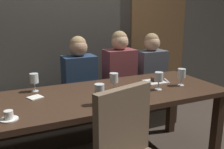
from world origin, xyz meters
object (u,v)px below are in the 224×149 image
diner_redhead (79,70)px  fork_on_table (167,81)px  diner_far_end (151,63)px  wine_glass_far_left (34,79)px  espresso_cup (9,116)px  dining_table (103,102)px  wine_glass_near_right (182,74)px  wine_glass_center_front (99,91)px  banquette_bench (80,117)px  diner_bearded (120,65)px  dessert_plate (155,81)px  wine_glass_end_left (114,78)px  wine_glass_far_right (159,77)px

diner_redhead → fork_on_table: 0.97m
diner_far_end → diner_redhead: bearing=-179.9°
wine_glass_far_left → espresso_cup: bearing=-114.1°
diner_redhead → espresso_cup: (-0.79, -0.96, -0.02)m
dining_table → diner_redhead: size_ratio=3.04×
wine_glass_near_right → wine_glass_center_front: bearing=-170.8°
wine_glass_center_front → diner_redhead: bearing=81.8°
dining_table → wine_glass_far_left: bearing=150.7°
diner_redhead → espresso_cup: diner_redhead is taller
banquette_bench → wine_glass_center_front: bearing=-98.0°
dining_table → banquette_bench: (0.00, 0.70, -0.42)m
diner_far_end → wine_glass_center_front: size_ratio=4.38×
diner_redhead → diner_bearded: (0.50, -0.01, 0.02)m
wine_glass_near_right → dessert_plate: (-0.16, 0.20, -0.10)m
wine_glass_end_left → dessert_plate: 0.51m
diner_far_end → wine_glass_far_left: bearing=-164.6°
diner_bearded → fork_on_table: diner_bearded is taller
dining_table → wine_glass_near_right: wine_glass_near_right is taller
diner_far_end → wine_glass_near_right: diner_far_end is taller
diner_redhead → dessert_plate: diner_redhead is taller
fork_on_table → wine_glass_far_right: bearing=-120.7°
wine_glass_far_right → dessert_plate: (0.11, 0.22, -0.10)m
diner_bearded → wine_glass_center_front: diner_bearded is taller
diner_bearded → wine_glass_center_front: (-0.64, -0.94, 0.04)m
diner_bearded → wine_glass_far_left: size_ratio=4.65×
wine_glass_far_left → dining_table: bearing=-29.3°
wine_glass_far_right → dessert_plate: wine_glass_far_right is taller
wine_glass_far_left → wine_glass_end_left: same height
diner_redhead → wine_glass_far_left: size_ratio=4.41×
wine_glass_near_right → espresso_cup: size_ratio=1.37×
dining_table → banquette_bench: size_ratio=0.88×
diner_bearded → espresso_cup: 1.60m
wine_glass_near_right → banquette_bench: bearing=134.1°
wine_glass_center_front → wine_glass_far_left: (-0.40, 0.54, 0.00)m
diner_far_end → wine_glass_end_left: diner_far_end is taller
diner_far_end → banquette_bench: bearing=-179.3°
diner_redhead → wine_glass_center_front: bearing=-98.2°
banquette_bench → dining_table: bearing=-90.0°
wine_glass_far_right → fork_on_table: (0.25, 0.21, -0.11)m
dining_table → wine_glass_far_left: 0.65m
dessert_plate → espresso_cup: bearing=-165.7°
dining_table → diner_redhead: bearing=89.5°
dining_table → fork_on_table: bearing=6.7°
espresso_cup → wine_glass_far_left: bearing=65.9°
banquette_bench → wine_glass_near_right: size_ratio=15.24×
banquette_bench → wine_glass_far_right: bearing=-58.8°
diner_bearded → wine_glass_center_front: bearing=-124.1°
dining_table → wine_glass_near_right: bearing=-7.1°
dining_table → diner_bearded: size_ratio=2.88×
espresso_cup → wine_glass_end_left: bearing=16.9°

